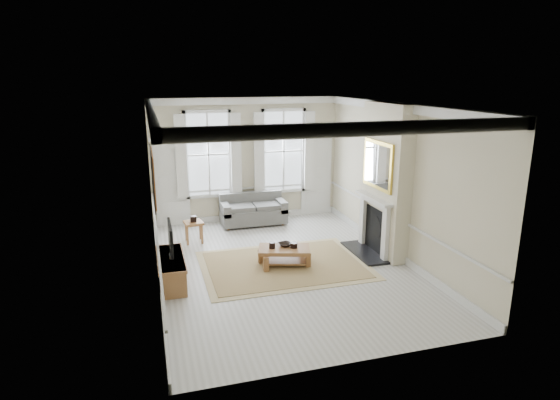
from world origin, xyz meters
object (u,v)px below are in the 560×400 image
object	(u,v)px
sofa	(253,211)
coffee_table	(284,251)
side_table	(194,226)
tv_stand	(171,270)

from	to	relation	value
sofa	coffee_table	size ratio (longest dim) A/B	1.44
side_table	tv_stand	distance (m)	2.32
sofa	side_table	bearing A→B (deg)	-148.53
side_table	tv_stand	xyz separation A→B (m)	(-0.67, -2.22, -0.15)
tv_stand	sofa	bearing A→B (deg)	53.87
sofa	tv_stand	distance (m)	4.05
coffee_table	sofa	bearing A→B (deg)	106.07
coffee_table	tv_stand	xyz separation A→B (m)	(-2.37, -0.20, -0.06)
sofa	side_table	world-z (taller)	sofa
coffee_table	tv_stand	world-z (taller)	tv_stand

